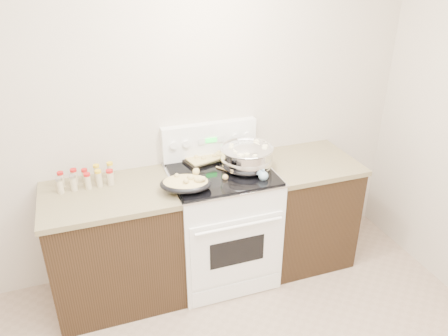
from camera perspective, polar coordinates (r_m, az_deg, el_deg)
name	(u,v)px	position (r m, az deg, el deg)	size (l,w,h in m)	color
room_shell	(257,169)	(1.61, 4.32, -0.20)	(4.10, 3.60, 2.75)	beige
counter_left	(115,246)	(3.37, -13.99, -9.88)	(0.93, 0.67, 0.92)	black
counter_right	(303,209)	(3.76, 10.30, -5.30)	(0.73, 0.67, 0.92)	black
kitchen_range	(222,223)	(3.48, -0.30, -7.14)	(0.78, 0.73, 1.22)	white
mixing_bowl	(247,158)	(3.25, 2.99, 1.33)	(0.40, 0.40, 0.23)	silver
roasting_pan	(186,183)	(3.01, -4.98, -1.95)	(0.42, 0.35, 0.11)	black
baking_sheet	(209,155)	(3.47, -2.03, 1.68)	(0.49, 0.40, 0.06)	black
wooden_spoon	(227,175)	(3.17, 0.33, -0.93)	(0.16, 0.21, 0.04)	tan
blue_ladle	(263,175)	(3.15, 5.16, -0.86)	(0.13, 0.25, 0.09)	#7B9FB7
spice_jars	(86,178)	(3.23, -17.53, -1.23)	(0.40, 0.15, 0.13)	#BFB28C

